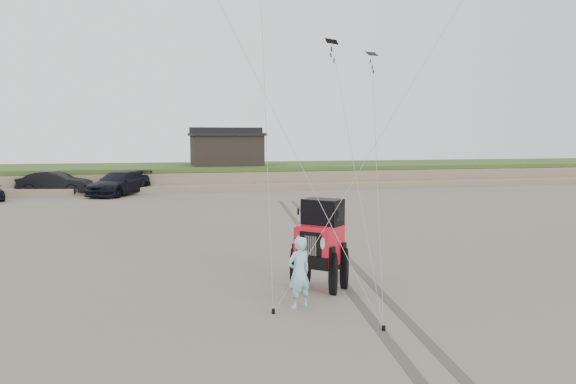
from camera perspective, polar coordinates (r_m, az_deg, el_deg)
name	(u,v)px	position (r m, az deg, el deg)	size (l,w,h in m)	color
ground	(343,306)	(14.34, 5.57, -11.49)	(160.00, 160.00, 0.00)	#6B6054
dune_ridge	(203,175)	(50.74, -8.59, 1.70)	(160.00, 14.25, 1.73)	#7A6B54
cabin	(226,148)	(50.36, -6.30, 4.45)	(6.40, 5.40, 3.35)	black
truck_b	(55,183)	(44.58, -22.57, 0.85)	(1.81, 5.19, 1.71)	black
truck_c	(119,183)	(42.55, -16.77, 0.84)	(2.42, 5.95, 1.73)	black
jeep	(319,254)	(15.59, 3.22, -6.28)	(2.32, 5.38, 2.00)	red
man	(299,273)	(13.92, 1.13, -8.18)	(0.65, 0.43, 1.78)	#89C8D3
stake_main	(273,311)	(13.70, -1.50, -12.01)	(0.08, 0.08, 0.12)	black
stake_aux	(384,328)	(12.74, 9.70, -13.48)	(0.08, 0.08, 0.12)	black
tire_tracks	(323,244)	(22.33, 3.61, -5.27)	(5.22, 29.74, 0.01)	#4C443D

